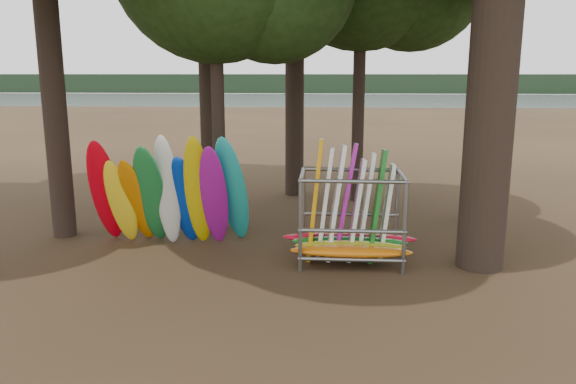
{
  "coord_description": "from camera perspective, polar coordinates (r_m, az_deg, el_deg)",
  "views": [
    {
      "loc": [
        1.34,
        -12.1,
        4.3
      ],
      "look_at": [
        0.38,
        1.5,
        1.4
      ],
      "focal_mm": 35.0,
      "sensor_mm": 36.0,
      "label": 1
    }
  ],
  "objects": [
    {
      "name": "ground",
      "position": [
        12.91,
        -2.16,
        -7.46
      ],
      "size": [
        120.0,
        120.0,
        0.0
      ],
      "primitive_type": "plane",
      "color": "#47331E",
      "rests_on": "ground"
    },
    {
      "name": "lake",
      "position": [
        72.24,
        3.02,
        8.6
      ],
      "size": [
        160.0,
        160.0,
        0.0
      ],
      "primitive_type": "plane",
      "color": "gray",
      "rests_on": "ground"
    },
    {
      "name": "kayak_row",
      "position": [
        14.15,
        -11.72,
        -0.34
      ],
      "size": [
        4.11,
        2.11,
        3.05
      ],
      "color": "red",
      "rests_on": "ground"
    },
    {
      "name": "far_shore",
      "position": [
        122.13,
        3.49,
        10.93
      ],
      "size": [
        160.0,
        4.0,
        4.0
      ],
      "primitive_type": "cube",
      "color": "black",
      "rests_on": "ground"
    },
    {
      "name": "storage_rack",
      "position": [
        12.96,
        6.38,
        -2.9
      ],
      "size": [
        3.22,
        1.57,
        2.86
      ],
      "color": "slate",
      "rests_on": "ground"
    }
  ]
}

